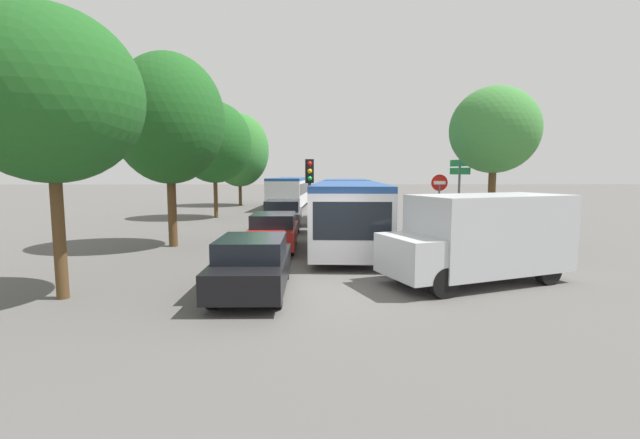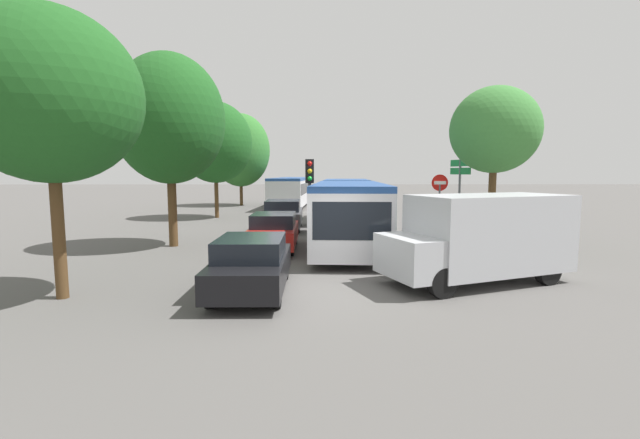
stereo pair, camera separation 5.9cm
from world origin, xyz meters
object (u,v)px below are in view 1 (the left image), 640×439
at_px(city_bus_rear, 291,190).
at_px(tree_left_near, 50,96).
at_px(queued_car_red, 274,231).
at_px(white_van, 482,236).
at_px(tree_left_far, 215,145).
at_px(queued_car_black, 252,264).
at_px(articulated_bus, 347,203).
at_px(tree_right_near, 496,133).
at_px(tree_left_distant, 239,150).
at_px(queued_car_graphite, 283,215).
at_px(tree_left_mid, 169,119).
at_px(direction_sign_post, 459,181).
at_px(no_entry_sign, 439,197).
at_px(traffic_light, 310,183).

relative_size(city_bus_rear, tree_left_near, 1.81).
relative_size(queued_car_red, tree_left_near, 0.61).
height_order(white_van, tree_left_far, tree_left_far).
relative_size(queued_car_black, tree_left_near, 0.60).
bearing_deg(articulated_bus, tree_left_far, -129.57).
relative_size(articulated_bus, tree_left_near, 2.62).
distance_m(tree_left_far, tree_right_near, 17.44).
bearing_deg(city_bus_rear, tree_left_distant, 74.60).
height_order(city_bus_rear, tree_right_near, tree_right_near).
xyz_separation_m(queued_car_graphite, tree_left_mid, (-4.02, -5.01, 4.17)).
relative_size(city_bus_rear, tree_right_near, 1.92).
relative_size(direction_sign_post, tree_right_near, 0.59).
bearing_deg(queued_car_graphite, tree_left_near, 160.81).
bearing_deg(queued_car_red, no_entry_sign, -72.26).
relative_size(queued_car_black, tree_right_near, 0.64).
height_order(articulated_bus, tree_right_near, tree_right_near).
xyz_separation_m(tree_left_far, tree_right_near, (13.09, -11.52, -0.29)).
distance_m(queued_car_graphite, tree_right_near, 10.78).
relative_size(articulated_bus, queued_car_black, 4.33).
distance_m(queued_car_black, no_entry_sign, 10.60).
bearing_deg(queued_car_red, tree_left_distant, 12.72).
bearing_deg(tree_right_near, city_bus_rear, 112.82).
distance_m(traffic_light, tree_left_mid, 5.93).
distance_m(queued_car_red, traffic_light, 2.27).
distance_m(queued_car_red, tree_left_near, 8.50).
bearing_deg(traffic_light, direction_sign_post, 102.18).
relative_size(city_bus_rear, direction_sign_post, 3.25).
relative_size(queued_car_graphite, tree_left_distant, 0.54).
relative_size(articulated_bus, no_entry_sign, 6.02).
xyz_separation_m(direction_sign_post, tree_left_far, (-12.37, 9.76, 2.13)).
distance_m(articulated_bus, traffic_light, 4.46).
bearing_deg(no_entry_sign, tree_left_distant, -149.95).
bearing_deg(tree_left_distant, queued_car_red, -77.81).
height_order(no_entry_sign, tree_left_mid, tree_left_mid).
distance_m(city_bus_rear, queued_car_red, 20.77).
distance_m(no_entry_sign, tree_left_near, 14.24).
xyz_separation_m(tree_left_near, tree_right_near, (12.75, 6.43, -0.16)).
bearing_deg(tree_left_far, city_bus_rear, 63.71).
bearing_deg(queued_car_graphite, queued_car_red, -179.25).
bearing_deg(queued_car_red, articulated_bus, -35.66).
bearing_deg(no_entry_sign, queued_car_graphite, -118.50).
distance_m(tree_left_near, tree_left_distant, 28.58).
xyz_separation_m(queued_car_red, no_entry_sign, (6.88, 2.13, 1.18)).
relative_size(city_bus_rear, no_entry_sign, 4.15).
bearing_deg(queued_car_black, tree_left_mid, 31.47).
bearing_deg(tree_right_near, tree_left_distant, 120.85).
relative_size(queued_car_black, traffic_light, 1.15).
height_order(articulated_bus, queued_car_black, articulated_bus).
bearing_deg(no_entry_sign, tree_left_near, -53.42).
distance_m(white_van, tree_right_near, 6.57).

